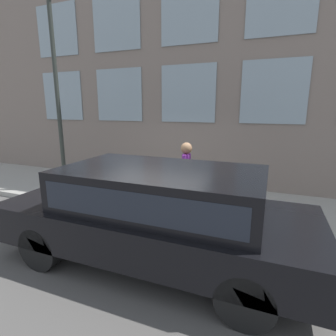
{
  "coord_description": "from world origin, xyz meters",
  "views": [
    {
      "loc": [
        -5.09,
        -2.52,
        2.58
      ],
      "look_at": [
        0.5,
        -0.3,
        1.19
      ],
      "focal_mm": 28.0,
      "sensor_mm": 36.0,
      "label": 1
    }
  ],
  "objects": [
    {
      "name": "street_lamp",
      "position": [
        0.93,
        3.27,
        3.61
      ],
      "size": [
        0.36,
        0.36,
        5.59
      ],
      "color": "#2D332D",
      "rests_on": "sidewalk"
    },
    {
      "name": "parked_truck_black_near",
      "position": [
        -1.36,
        -0.84,
        0.95
      ],
      "size": [
        2.07,
        5.17,
        1.64
      ],
      "color": "black",
      "rests_on": "ground_plane"
    },
    {
      "name": "person",
      "position": [
        0.63,
        -0.71,
        1.14
      ],
      "size": [
        0.4,
        0.27,
        1.66
      ],
      "rotation": [
        0.0,
        0.0,
        -2.55
      ],
      "color": "#232328",
      "rests_on": "sidewalk"
    },
    {
      "name": "ground_plane",
      "position": [
        0.0,
        0.0,
        0.0
      ],
      "size": [
        80.0,
        80.0,
        0.0
      ],
      "primitive_type": "plane",
      "color": "#514F4C"
    },
    {
      "name": "fire_hydrant",
      "position": [
        0.38,
        0.11,
        0.49
      ],
      "size": [
        0.27,
        0.4,
        0.69
      ],
      "color": "gray",
      "rests_on": "sidewalk"
    },
    {
      "name": "sidewalk",
      "position": [
        1.47,
        0.0,
        0.07
      ],
      "size": [
        2.93,
        60.0,
        0.14
      ],
      "color": "#9E9B93",
      "rests_on": "ground_plane"
    },
    {
      "name": "building_facade",
      "position": [
        3.08,
        0.0,
        5.14
      ],
      "size": [
        0.33,
        40.0,
        10.3
      ],
      "color": "gray",
      "rests_on": "ground_plane"
    }
  ]
}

